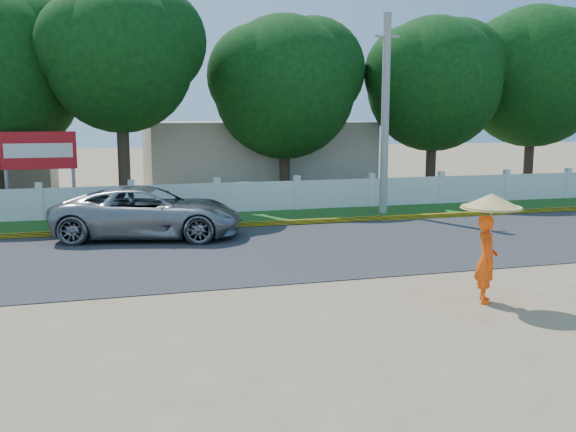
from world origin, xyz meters
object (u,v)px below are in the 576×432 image
object	(u,v)px
utility_pole	(385,115)
monk_with_parasol	(489,232)
billboard	(39,155)
vehicle	(149,212)

from	to	relation	value
utility_pole	monk_with_parasol	world-z (taller)	utility_pole
billboard	utility_pole	bearing A→B (deg)	-13.24
monk_with_parasol	billboard	size ratio (longest dim) A/B	0.70
vehicle	monk_with_parasol	xyz separation A→B (m)	(5.68, -8.33, 0.61)
utility_pole	vehicle	distance (m)	9.19
utility_pole	vehicle	size ratio (longest dim) A/B	1.31
utility_pole	vehicle	bearing A→B (deg)	-164.11
monk_with_parasol	vehicle	bearing A→B (deg)	124.28
utility_pole	vehicle	xyz separation A→B (m)	(-8.43, -2.40, -2.76)
utility_pole	monk_with_parasol	size ratio (longest dim) A/B	3.37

